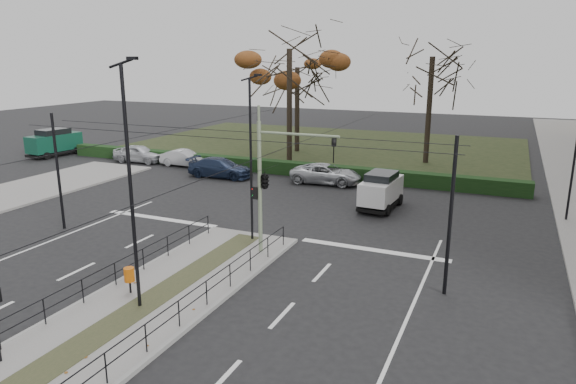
% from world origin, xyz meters
% --- Properties ---
extents(ground, '(140.00, 140.00, 0.00)m').
position_xyz_m(ground, '(0.00, 0.00, 0.00)').
color(ground, black).
rests_on(ground, ground).
extents(median_island, '(4.40, 15.00, 0.14)m').
position_xyz_m(median_island, '(0.00, -2.50, 0.07)').
color(median_island, slate).
rests_on(median_island, ground).
extents(park, '(38.00, 26.00, 0.10)m').
position_xyz_m(park, '(-6.00, 32.00, 0.05)').
color(park, black).
rests_on(park, ground).
extents(hedge, '(38.00, 1.00, 1.00)m').
position_xyz_m(hedge, '(-6.00, 18.60, 0.50)').
color(hedge, black).
rests_on(hedge, ground).
extents(median_railing, '(4.14, 13.24, 0.92)m').
position_xyz_m(median_railing, '(0.00, -2.60, 0.98)').
color(median_railing, black).
rests_on(median_railing, median_island).
extents(catenary, '(20.00, 34.00, 6.00)m').
position_xyz_m(catenary, '(0.00, 1.62, 3.42)').
color(catenary, black).
rests_on(catenary, ground).
extents(traffic_light, '(3.99, 2.28, 5.86)m').
position_xyz_m(traffic_light, '(1.77, 2.88, 3.55)').
color(traffic_light, slate).
rests_on(traffic_light, median_island).
extents(litter_bin, '(0.38, 0.38, 0.98)m').
position_xyz_m(litter_bin, '(-1.09, -2.90, 0.84)').
color(litter_bin, black).
rests_on(litter_bin, median_island).
extents(streetlamp_median_near, '(0.71, 0.15, 8.51)m').
position_xyz_m(streetlamp_median_near, '(-0.05, -3.62, 4.46)').
color(streetlamp_median_near, black).
rests_on(streetlamp_median_near, median_island).
extents(streetlamp_median_far, '(0.65, 0.13, 7.80)m').
position_xyz_m(streetlamp_median_far, '(0.36, 4.15, 4.11)').
color(streetlamp_median_far, black).
rests_on(streetlamp_median_far, median_island).
extents(parked_car_first, '(4.56, 2.10, 1.52)m').
position_xyz_m(parked_car_first, '(-17.73, 17.85, 0.76)').
color(parked_car_first, '#B7BAC0').
rests_on(parked_car_first, ground).
extents(parked_car_second, '(4.07, 1.43, 1.34)m').
position_xyz_m(parked_car_second, '(-13.17, 18.00, 0.67)').
color(parked_car_second, '#B7BAC0').
rests_on(parked_car_second, ground).
extents(parked_car_third, '(5.05, 2.27, 1.44)m').
position_xyz_m(parked_car_third, '(-8.35, 15.71, 0.72)').
color(parked_car_third, '#1C2842').
rests_on(parked_car_third, ground).
extents(parked_car_fourth, '(5.16, 2.68, 1.39)m').
position_xyz_m(parked_car_fourth, '(-0.45, 16.98, 0.69)').
color(parked_car_fourth, '#B7BAC0').
rests_on(parked_car_fourth, ground).
extents(white_van, '(2.05, 4.04, 2.18)m').
position_xyz_m(white_van, '(4.63, 12.30, 1.14)').
color(white_van, silver).
rests_on(white_van, ground).
extents(green_van, '(2.31, 5.04, 2.47)m').
position_xyz_m(green_van, '(-26.69, 17.19, 1.29)').
color(green_van, '#0D3D2C').
rests_on(green_van, ground).
extents(rust_tree, '(8.72, 8.72, 10.19)m').
position_xyz_m(rust_tree, '(-7.27, 27.95, 7.84)').
color(rust_tree, black).
rests_on(rust_tree, park).
extents(bare_tree_center, '(5.93, 5.93, 11.54)m').
position_xyz_m(bare_tree_center, '(4.87, 27.17, 8.14)').
color(bare_tree_center, black).
rests_on(bare_tree_center, park).
extents(bare_tree_near, '(7.26, 7.26, 12.34)m').
position_xyz_m(bare_tree_near, '(-5.56, 22.20, 8.71)').
color(bare_tree_near, black).
rests_on(bare_tree_near, park).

